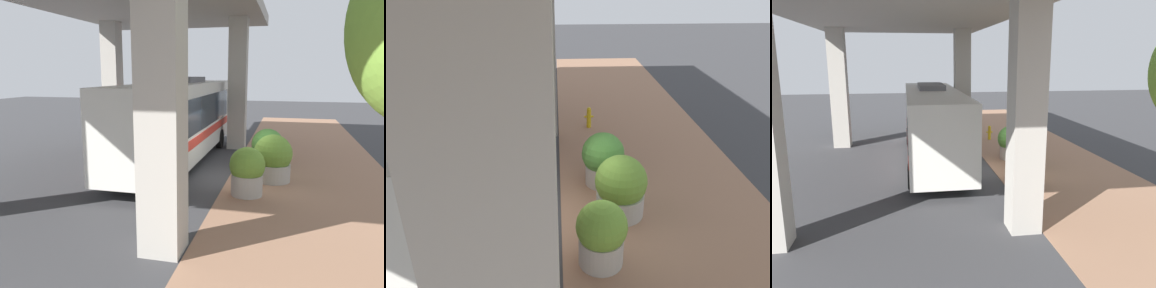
% 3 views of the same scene
% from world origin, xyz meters
% --- Properties ---
extents(ground_plane, '(80.00, 80.00, 0.00)m').
position_xyz_m(ground_plane, '(0.00, 0.00, 0.00)').
color(ground_plane, '#38383A').
rests_on(ground_plane, ground).
extents(sidewalk_strip, '(6.00, 40.00, 0.02)m').
position_xyz_m(sidewalk_strip, '(-3.00, 0.00, 0.01)').
color(sidewalk_strip, '#936B51').
rests_on(sidewalk_strip, ground).
extents(overpass, '(9.40, 20.01, 7.22)m').
position_xyz_m(overpass, '(4.00, 0.00, 6.35)').
color(overpass, '#ADA89E').
rests_on(overpass, ground).
extents(bus, '(2.64, 11.42, 3.72)m').
position_xyz_m(bus, '(2.54, -2.07, 2.01)').
color(bus, silver).
rests_on(bus, ground).
extents(fire_hydrant, '(0.38, 0.18, 0.91)m').
position_xyz_m(fire_hydrant, '(-1.28, -6.42, 0.46)').
color(fire_hydrant, gold).
rests_on(fire_hydrant, ground).
extents(planter_front, '(1.39, 1.39, 1.73)m').
position_xyz_m(planter_front, '(-1.59, -0.16, 0.83)').
color(planter_front, '#ADA89E').
rests_on(planter_front, ground).
extents(planter_middle, '(1.30, 1.30, 1.69)m').
position_xyz_m(planter_middle, '(-1.31, -1.79, 0.86)').
color(planter_middle, '#ADA89E').
rests_on(planter_middle, ground).
extents(planter_back, '(1.15, 1.15, 1.59)m').
position_xyz_m(planter_back, '(-0.87, 1.70, 0.80)').
color(planter_back, '#ADA89E').
rests_on(planter_back, ground).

